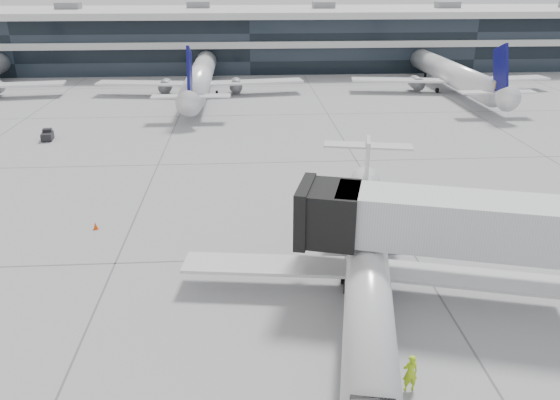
{
  "coord_description": "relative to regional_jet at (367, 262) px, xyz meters",
  "views": [
    {
      "loc": [
        -1.23,
        -32.15,
        17.65
      ],
      "look_at": [
        1.14,
        3.9,
        2.6
      ],
      "focal_mm": 35.0,
      "sensor_mm": 36.0,
      "label": 1
    }
  ],
  "objects": [
    {
      "name": "ground",
      "position": [
        -5.66,
        4.73,
        -2.17
      ],
      "size": [
        220.0,
        220.0,
        0.0
      ],
      "primitive_type": "plane",
      "color": "gray",
      "rests_on": "ground"
    },
    {
      "name": "traffic_cone",
      "position": [
        -18.2,
        10.11,
        -1.9
      ],
      "size": [
        0.41,
        0.41,
        0.56
      ],
      "rotation": [
        0.0,
        0.0,
        0.1
      ],
      "color": "#E0440B",
      "rests_on": "ground"
    },
    {
      "name": "jet_bridge",
      "position": [
        7.1,
        -1.48,
        2.67
      ],
      "size": [
        20.4,
        9.05,
        6.64
      ],
      "rotation": [
        0.0,
        0.0,
        -0.28
      ],
      "color": "#AFB1B4",
      "rests_on": "ground"
    },
    {
      "name": "terminal",
      "position": [
        -5.66,
        86.73,
        2.83
      ],
      "size": [
        170.0,
        22.0,
        10.0
      ],
      "primitive_type": "cube",
      "color": "black",
      "rests_on": "ground"
    },
    {
      "name": "far_tug",
      "position": [
        -29.47,
        34.49,
        -1.62
      ],
      "size": [
        1.39,
        2.06,
        1.23
      ],
      "rotation": [
        0.0,
        0.0,
        0.14
      ],
      "color": "black",
      "rests_on": "ground"
    },
    {
      "name": "regional_jet",
      "position": [
        0.0,
        0.0,
        0.0
      ],
      "size": [
        21.92,
        27.31,
        6.34
      ],
      "rotation": [
        0.0,
        0.0,
        -0.2
      ],
      "color": "silver",
      "rests_on": "ground"
    },
    {
      "name": "bg_jet_right",
      "position": [
        26.34,
        59.73,
        -2.17
      ],
      "size": [
        32.0,
        40.0,
        9.6
      ],
      "primitive_type": null,
      "color": "white",
      "rests_on": "ground"
    },
    {
      "name": "ramp_worker",
      "position": [
        0.29,
        -8.11,
        -1.21
      ],
      "size": [
        0.73,
        0.5,
        1.92
      ],
      "primitive_type": "imported",
      "rotation": [
        0.0,
        0.0,
        3.21
      ],
      "color": "#A6D816",
      "rests_on": "ground"
    },
    {
      "name": "bg_jet_center",
      "position": [
        -13.66,
        59.73,
        -2.17
      ],
      "size": [
        32.0,
        40.0,
        9.6
      ],
      "primitive_type": null,
      "color": "white",
      "rests_on": "ground"
    }
  ]
}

